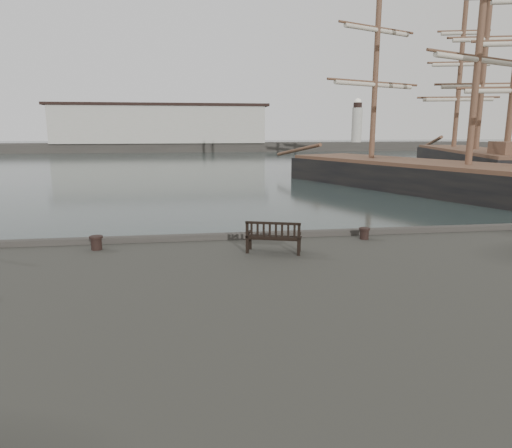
% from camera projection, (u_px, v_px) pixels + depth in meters
% --- Properties ---
extents(ground, '(400.00, 400.00, 0.00)m').
position_uv_depth(ground, '(251.00, 282.00, 15.42)').
color(ground, black).
rests_on(ground, ground).
extents(breakwater, '(140.00, 9.50, 12.20)m').
position_uv_depth(breakwater, '(176.00, 133.00, 103.00)').
color(breakwater, '#383530').
rests_on(breakwater, ground).
extents(bench, '(1.67, 1.00, 0.91)m').
position_uv_depth(bench, '(274.00, 243.00, 13.15)').
color(bench, black).
rests_on(bench, quay).
extents(bollard_left, '(0.45, 0.45, 0.41)m').
position_uv_depth(bollard_left, '(96.00, 243.00, 13.48)').
color(bollard_left, black).
rests_on(bollard_left, quay).
extents(bollard_right, '(0.46, 0.46, 0.37)m').
position_uv_depth(bollard_right, '(364.00, 234.00, 14.77)').
color(bollard_right, black).
rests_on(bollard_right, quay).
extents(tall_ship_main, '(20.79, 35.38, 26.64)m').
position_uv_depth(tall_ship_main, '(466.00, 187.00, 35.00)').
color(tall_ship_main, black).
rests_on(tall_ship_main, ground).
extents(tall_ship_far, '(13.87, 30.20, 25.35)m').
position_uv_depth(tall_ship_far, '(474.00, 167.00, 51.98)').
color(tall_ship_far, black).
rests_on(tall_ship_far, ground).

